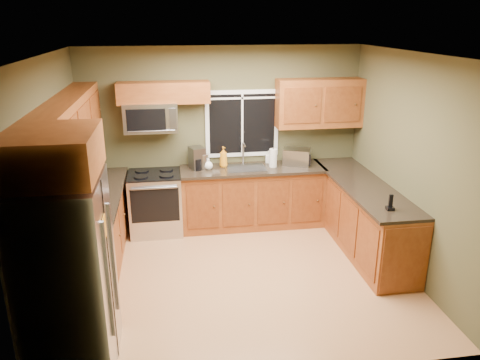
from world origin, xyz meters
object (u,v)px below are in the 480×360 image
object	(u,v)px
soap_bottle_a	(223,157)
cordless_phone	(390,205)
range	(156,202)
refrigerator	(68,277)
coffee_maker	(197,159)
microwave	(151,117)
toaster_oven	(297,157)
soap_bottle_c	(208,164)
paper_towel_roll	(273,158)
soap_bottle_b	(268,157)
kettle	(203,160)

from	to	relation	value
soap_bottle_a	cordless_phone	bearing A→B (deg)	-48.62
cordless_phone	range	bearing A→B (deg)	146.39
refrigerator	coffee_maker	bearing A→B (deg)	65.07
range	coffee_maker	xyz separation A→B (m)	(0.64, 0.09, 0.62)
refrigerator	microwave	world-z (taller)	microwave
toaster_oven	refrigerator	bearing A→B (deg)	-135.07
toaster_oven	soap_bottle_c	size ratio (longest dim) A/B	2.88
refrigerator	paper_towel_roll	world-z (taller)	refrigerator
cordless_phone	toaster_oven	bearing A→B (deg)	107.61
paper_towel_roll	soap_bottle_c	bearing A→B (deg)	179.12
toaster_oven	soap_bottle_a	world-z (taller)	soap_bottle_a
range	soap_bottle_b	xyz separation A→B (m)	(1.75, 0.23, 0.56)
refrigerator	range	xyz separation A→B (m)	(0.69, 2.77, -0.43)
refrigerator	kettle	distance (m)	3.18
toaster_oven	soap_bottle_b	bearing A→B (deg)	159.24
soap_bottle_c	toaster_oven	bearing A→B (deg)	1.85
toaster_oven	soap_bottle_a	distance (m)	1.13
refrigerator	coffee_maker	world-z (taller)	refrigerator
range	kettle	xyz separation A→B (m)	(0.73, 0.07, 0.60)
paper_towel_roll	soap_bottle_c	xyz separation A→B (m)	(-0.98, 0.02, -0.05)
toaster_oven	coffee_maker	size ratio (longest dim) A/B	1.46
range	soap_bottle_c	world-z (taller)	soap_bottle_c
paper_towel_roll	soap_bottle_c	distance (m)	0.98
toaster_oven	cordless_phone	distance (m)	2.01
kettle	cordless_phone	distance (m)	2.80
refrigerator	toaster_oven	xyz separation A→B (m)	(2.85, 2.84, 0.16)
range	paper_towel_roll	size ratio (longest dim) A/B	3.10
refrigerator	soap_bottle_c	xyz separation A→B (m)	(1.49, 2.80, 0.12)
toaster_oven	coffee_maker	bearing A→B (deg)	179.42
coffee_maker	soap_bottle_b	size ratio (longest dim) A/B	1.78
toaster_oven	cordless_phone	bearing A→B (deg)	-72.39
cordless_phone	soap_bottle_b	bearing A→B (deg)	116.21
range	toaster_oven	bearing A→B (deg)	1.97
microwave	cordless_phone	bearing A→B (deg)	-35.52
kettle	cordless_phone	size ratio (longest dim) A/B	1.46
toaster_oven	soap_bottle_a	bearing A→B (deg)	177.39
kettle	soap_bottle_c	size ratio (longest dim) A/B	1.68
range	cordless_phone	size ratio (longest dim) A/B	4.90
microwave	coffee_maker	world-z (taller)	microwave
refrigerator	coffee_maker	size ratio (longest dim) A/B	5.50
microwave	soap_bottle_c	bearing A→B (deg)	-7.53
microwave	toaster_oven	bearing A→B (deg)	-1.64
range	soap_bottle_c	size ratio (longest dim) A/B	5.64
kettle	toaster_oven	bearing A→B (deg)	-0.03
coffee_maker	paper_towel_roll	world-z (taller)	coffee_maker
kettle	soap_bottle_a	xyz separation A→B (m)	(0.31, 0.05, 0.03)
kettle	soap_bottle_a	bearing A→B (deg)	9.34
paper_towel_roll	cordless_phone	distance (m)	2.11
coffee_maker	soap_bottle_a	size ratio (longest dim) A/B	1.06
coffee_maker	cordless_phone	bearing A→B (deg)	-42.19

